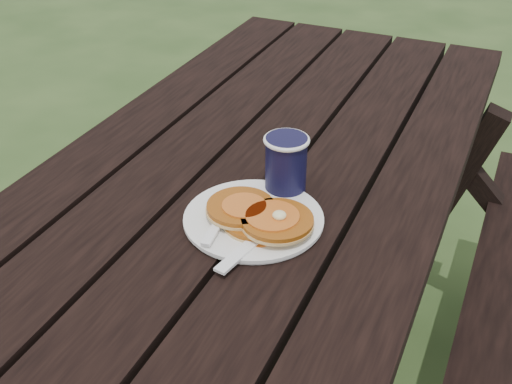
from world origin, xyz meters
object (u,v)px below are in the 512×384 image
at_px(picnic_table, 240,330).
at_px(plate, 254,219).
at_px(pancake_stack, 260,216).
at_px(coffee_cup, 286,162).

bearing_deg(picnic_table, plate, -53.21).
height_order(picnic_table, plate, plate).
distance_m(picnic_table, pancake_stack, 0.44).
relative_size(pancake_stack, coffee_cup, 1.69).
distance_m(pancake_stack, coffee_cup, 0.13).
xyz_separation_m(picnic_table, plate, (0.08, -0.11, 0.39)).
distance_m(plate, coffee_cup, 0.12).
bearing_deg(plate, picnic_table, 126.79).
xyz_separation_m(picnic_table, coffee_cup, (0.09, 0.00, 0.44)).
xyz_separation_m(picnic_table, pancake_stack, (0.10, -0.12, 0.41)).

